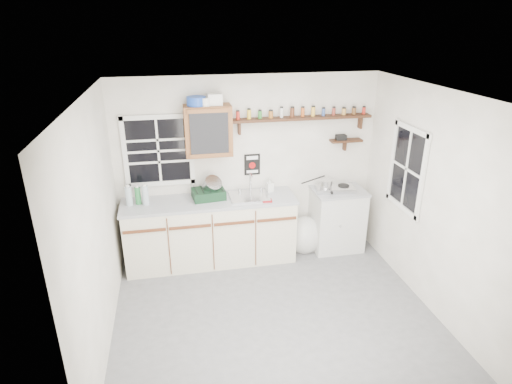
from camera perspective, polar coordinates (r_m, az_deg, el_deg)
room at (r=4.49m, az=2.67°, el=-3.04°), size 3.64×3.24×2.54m
main_cabinet at (r=5.91m, az=-6.04°, el=-5.16°), size 2.31×0.63×0.92m
right_cabinet at (r=6.33m, az=10.72°, el=-3.54°), size 0.73×0.57×0.91m
sink at (r=5.78m, az=-0.93°, el=-0.54°), size 0.52×0.44×0.29m
upper_cabinet at (r=5.56m, az=-6.39°, el=8.14°), size 0.60×0.32×0.65m
upper_cabinet_clutter at (r=5.48m, az=-7.02°, el=12.01°), size 0.44×0.24×0.14m
spice_shelf at (r=5.85m, az=6.17°, el=9.91°), size 1.91×0.18×0.35m
secondary_shelf at (r=6.16m, az=11.71°, el=6.79°), size 0.45×0.16×0.24m
warning_sign at (r=5.93m, az=-0.51°, el=3.68°), size 0.22×0.02×0.30m
window_back at (r=5.76m, az=-12.88°, el=5.36°), size 0.93×0.03×0.98m
window_right at (r=5.55m, az=19.51°, el=2.91°), size 0.03×0.78×1.08m
water_bottles at (r=5.70m, az=-15.56°, el=-0.44°), size 0.29×0.12×0.29m
dish_rack at (r=5.73m, az=-6.21°, el=0.12°), size 0.45×0.36×0.32m
soap_bottle at (r=5.92m, az=1.86°, el=0.94°), size 0.10×0.11×0.20m
rag at (r=5.64m, az=1.51°, el=-1.16°), size 0.13×0.12×0.02m
hotplate at (r=6.09m, az=10.44°, el=0.46°), size 0.56×0.35×0.08m
saucepan at (r=6.02m, az=9.27°, el=1.12°), size 0.40×0.25×0.18m
trash_bag at (r=6.29m, az=6.48°, el=-5.72°), size 0.48×0.43×0.54m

